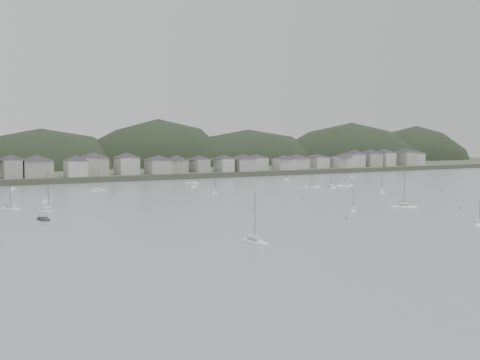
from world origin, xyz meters
TOP-DOWN VIEW (x-y plane):
  - ground at (0.00, 0.00)m, footprint 900.00×900.00m
  - far_shore_land at (0.00, 295.00)m, footprint 900.00×250.00m
  - forested_ridge at (4.83, 269.40)m, footprint 851.55×103.94m
  - waterfront_town at (50.59, 183.34)m, footprint 451.48×28.46m
  - moored_fleet at (-16.73, 78.48)m, footprint 245.89×175.45m
  - motor_launch_far at (-78.58, 46.37)m, footprint 3.27×8.06m
  - mooring_buoys at (11.82, 64.88)m, footprint 144.31×120.23m

SIDE VIEW (x-z plane):
  - forested_ridge at x=4.83m, z-range -62.57..40.00m
  - ground at x=0.00m, z-range 0.00..0.00m
  - mooring_buoys at x=11.82m, z-range -0.20..0.50m
  - moored_fleet at x=-16.73m, z-range -6.80..7.15m
  - motor_launch_far at x=-78.58m, z-range -1.65..2.24m
  - far_shore_land at x=0.00m, z-range 0.00..3.00m
  - waterfront_town at x=50.59m, z-range 2.20..15.12m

